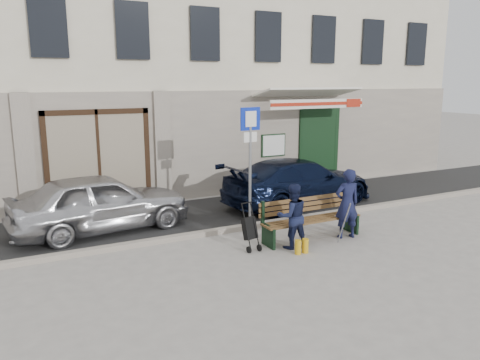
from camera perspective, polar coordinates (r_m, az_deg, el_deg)
ground at (r=10.27m, az=7.02°, el=-7.92°), size 80.00×80.00×0.00m
asphalt_lane at (r=12.82m, az=-0.74°, el=-3.74°), size 60.00×3.20×0.01m
curb at (r=11.45m, az=2.82°, el=-5.41°), size 60.00×0.18×0.12m
building at (r=17.37m, az=-8.97°, el=16.78°), size 20.00×8.27×10.00m
car_silver at (r=11.43m, az=-16.63°, el=-2.61°), size 4.28×2.14×1.40m
car_navy at (r=13.40m, az=7.17°, el=-0.22°), size 4.77×2.34×1.34m
parking_sign at (r=11.05m, az=1.25°, el=4.04°), size 0.53×0.10×2.88m
bench at (r=10.57m, az=8.50°, el=-4.77°), size 2.40×1.17×0.98m
man at (r=10.74m, az=12.91°, el=-2.83°), size 0.64×0.47×1.58m
woman at (r=9.92m, az=6.39°, el=-4.38°), size 0.75×0.62×1.39m
stroller at (r=9.83m, az=1.20°, el=-6.02°), size 0.34×0.44×1.00m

